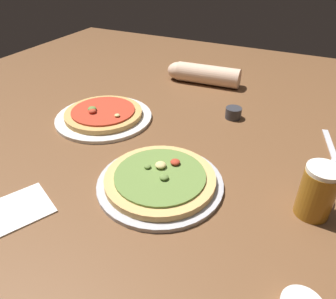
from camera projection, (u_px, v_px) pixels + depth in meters
The scene contains 8 objects.
ground_plane at pixel (168, 159), 0.95m from camera, with size 2.40×2.40×0.03m, color brown.
pizza_plate_near at pixel (160, 180), 0.82m from camera, with size 0.33×0.33×0.05m.
pizza_plate_far at pixel (104, 115), 1.12m from camera, with size 0.34×0.34×0.05m.
beer_mug_dark at pixel (318, 191), 0.71m from camera, with size 0.08×0.13×0.13m.
ramekin_butter at pixel (233, 113), 1.12m from camera, with size 0.06×0.06×0.04m, color #333338.
napkin_folded at pixel (19, 208), 0.75m from camera, with size 0.13×0.14×0.01m, color white.
knife_right at pixel (332, 149), 0.96m from camera, with size 0.07×0.23×0.01m.
diner_arm at pixel (201, 74), 1.38m from camera, with size 0.33×0.10×0.08m.
Camera 1 is at (0.34, -0.69, 0.54)m, focal length 33.86 mm.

